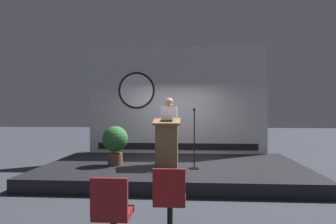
{
  "coord_description": "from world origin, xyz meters",
  "views": [
    {
      "loc": [
        0.41,
        -7.83,
        1.7
      ],
      "look_at": [
        -0.14,
        -0.08,
        1.62
      ],
      "focal_mm": 33.04,
      "sensor_mm": 36.0,
      "label": 1
    }
  ],
  "objects_px": {
    "speaker_person": "(169,130)",
    "potted_plant": "(115,142)",
    "microphone_stand": "(194,147)",
    "audience_chair_right": "(112,208)",
    "audience_chair_left": "(170,196)",
    "podium": "(167,143)"
  },
  "relations": [
    {
      "from": "microphone_stand",
      "to": "podium",
      "type": "bearing_deg",
      "value": 170.54
    },
    {
      "from": "speaker_person",
      "to": "microphone_stand",
      "type": "relative_size",
      "value": 1.18
    },
    {
      "from": "audience_chair_left",
      "to": "speaker_person",
      "type": "bearing_deg",
      "value": 94.0
    },
    {
      "from": "speaker_person",
      "to": "microphone_stand",
      "type": "xyz_separation_m",
      "value": [
        0.63,
        -0.59,
        -0.37
      ]
    },
    {
      "from": "podium",
      "to": "speaker_person",
      "type": "relative_size",
      "value": 0.7
    },
    {
      "from": "podium",
      "to": "speaker_person",
      "type": "bearing_deg",
      "value": 87.18
    },
    {
      "from": "speaker_person",
      "to": "audience_chair_right",
      "type": "relative_size",
      "value": 1.89
    },
    {
      "from": "microphone_stand",
      "to": "audience_chair_right",
      "type": "relative_size",
      "value": 1.6
    },
    {
      "from": "speaker_person",
      "to": "microphone_stand",
      "type": "distance_m",
      "value": 0.94
    },
    {
      "from": "speaker_person",
      "to": "microphone_stand",
      "type": "bearing_deg",
      "value": -43.13
    },
    {
      "from": "audience_chair_right",
      "to": "speaker_person",
      "type": "bearing_deg",
      "value": 84.41
    },
    {
      "from": "microphone_stand",
      "to": "audience_chair_right",
      "type": "height_order",
      "value": "microphone_stand"
    },
    {
      "from": "podium",
      "to": "audience_chair_left",
      "type": "bearing_deg",
      "value": -84.95
    },
    {
      "from": "microphone_stand",
      "to": "potted_plant",
      "type": "bearing_deg",
      "value": 171.81
    },
    {
      "from": "podium",
      "to": "microphone_stand",
      "type": "relative_size",
      "value": 0.82
    },
    {
      "from": "speaker_person",
      "to": "potted_plant",
      "type": "bearing_deg",
      "value": -166.83
    },
    {
      "from": "podium",
      "to": "potted_plant",
      "type": "relative_size",
      "value": 1.21
    },
    {
      "from": "microphone_stand",
      "to": "audience_chair_right",
      "type": "xyz_separation_m",
      "value": [
        -1.04,
        -3.59,
        -0.3
      ]
    },
    {
      "from": "speaker_person",
      "to": "audience_chair_left",
      "type": "bearing_deg",
      "value": -86.0
    },
    {
      "from": "potted_plant",
      "to": "audience_chair_left",
      "type": "xyz_separation_m",
      "value": [
        1.57,
        -3.27,
        -0.39
      ]
    },
    {
      "from": "speaker_person",
      "to": "audience_chair_right",
      "type": "bearing_deg",
      "value": -95.59
    },
    {
      "from": "potted_plant",
      "to": "audience_chair_left",
      "type": "distance_m",
      "value": 3.65
    }
  ]
}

